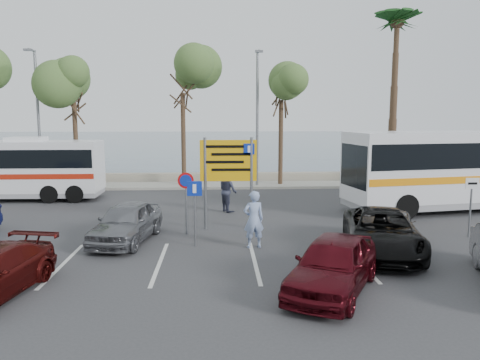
{
  "coord_description": "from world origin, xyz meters",
  "views": [
    {
      "loc": [
        0.58,
        -14.82,
        4.5
      ],
      "look_at": [
        1.44,
        3.0,
        1.97
      ],
      "focal_mm": 35.0,
      "sensor_mm": 36.0,
      "label": 1
    }
  ],
  "objects_px": {
    "street_lamp_right": "(257,112)",
    "direction_sign": "(228,168)",
    "pedestrian_near": "(254,219)",
    "street_lamp_left": "(38,112)",
    "car_silver_a": "(127,222)",
    "car_red": "(333,264)",
    "coach_bus_right": "(477,171)",
    "suv_black": "(382,232)",
    "pedestrian_far": "(228,191)"
  },
  "relations": [
    {
      "from": "street_lamp_right",
      "to": "direction_sign",
      "type": "distance_m",
      "value": 10.73
    },
    {
      "from": "pedestrian_near",
      "to": "street_lamp_right",
      "type": "bearing_deg",
      "value": -107.2
    },
    {
      "from": "street_lamp_left",
      "to": "direction_sign",
      "type": "height_order",
      "value": "street_lamp_left"
    },
    {
      "from": "car_silver_a",
      "to": "car_red",
      "type": "bearing_deg",
      "value": -28.99
    },
    {
      "from": "street_lamp_right",
      "to": "coach_bus_right",
      "type": "xyz_separation_m",
      "value": [
        9.79,
        -7.02,
        -2.77
      ]
    },
    {
      "from": "street_lamp_right",
      "to": "pedestrian_near",
      "type": "distance_m",
      "value": 13.54
    },
    {
      "from": "street_lamp_left",
      "to": "suv_black",
      "type": "distance_m",
      "value": 21.42
    },
    {
      "from": "coach_bus_right",
      "to": "street_lamp_right",
      "type": "bearing_deg",
      "value": 144.37
    },
    {
      "from": "direction_sign",
      "to": "suv_black",
      "type": "xyz_separation_m",
      "value": [
        4.9,
        -3.48,
        -1.73
      ]
    },
    {
      "from": "direction_sign",
      "to": "pedestrian_near",
      "type": "relative_size",
      "value": 1.85
    },
    {
      "from": "street_lamp_left",
      "to": "street_lamp_right",
      "type": "bearing_deg",
      "value": 0.0
    },
    {
      "from": "pedestrian_near",
      "to": "pedestrian_far",
      "type": "height_order",
      "value": "pedestrian_far"
    },
    {
      "from": "street_lamp_left",
      "to": "car_silver_a",
      "type": "bearing_deg",
      "value": -58.55
    },
    {
      "from": "direction_sign",
      "to": "coach_bus_right",
      "type": "relative_size",
      "value": 0.28
    },
    {
      "from": "suv_black",
      "to": "pedestrian_far",
      "type": "distance_m",
      "value": 8.34
    },
    {
      "from": "street_lamp_left",
      "to": "car_red",
      "type": "bearing_deg",
      "value": -51.58
    },
    {
      "from": "street_lamp_left",
      "to": "direction_sign",
      "type": "distance_m",
      "value": 15.24
    },
    {
      "from": "street_lamp_right",
      "to": "pedestrian_far",
      "type": "distance_m",
      "value": 8.13
    },
    {
      "from": "coach_bus_right",
      "to": "suv_black",
      "type": "xyz_separation_m",
      "value": [
        -6.89,
        -6.79,
        -1.13
      ]
    },
    {
      "from": "direction_sign",
      "to": "coach_bus_right",
      "type": "bearing_deg",
      "value": 15.65
    },
    {
      "from": "car_silver_a",
      "to": "suv_black",
      "type": "xyz_separation_m",
      "value": [
        8.55,
        -1.79,
        -0.0
      ]
    },
    {
      "from": "direction_sign",
      "to": "car_silver_a",
      "type": "height_order",
      "value": "direction_sign"
    },
    {
      "from": "coach_bus_right",
      "to": "car_red",
      "type": "distance_m",
      "value": 13.7
    },
    {
      "from": "street_lamp_left",
      "to": "pedestrian_far",
      "type": "height_order",
      "value": "street_lamp_left"
    },
    {
      "from": "pedestrian_far",
      "to": "pedestrian_near",
      "type": "bearing_deg",
      "value": 162.19
    },
    {
      "from": "direction_sign",
      "to": "car_red",
      "type": "xyz_separation_m",
      "value": [
        2.5,
        -6.7,
        -1.72
      ]
    },
    {
      "from": "direction_sign",
      "to": "suv_black",
      "type": "relative_size",
      "value": 0.71
    },
    {
      "from": "street_lamp_right",
      "to": "coach_bus_right",
      "type": "distance_m",
      "value": 12.36
    },
    {
      "from": "coach_bus_right",
      "to": "suv_black",
      "type": "relative_size",
      "value": 2.56
    },
    {
      "from": "direction_sign",
      "to": "pedestrian_far",
      "type": "distance_m",
      "value": 3.61
    },
    {
      "from": "street_lamp_left",
      "to": "pedestrian_far",
      "type": "bearing_deg",
      "value": -32.41
    },
    {
      "from": "street_lamp_right",
      "to": "direction_sign",
      "type": "relative_size",
      "value": 2.23
    },
    {
      "from": "pedestrian_near",
      "to": "pedestrian_far",
      "type": "xyz_separation_m",
      "value": [
        -0.73,
        5.97,
        0.0
      ]
    },
    {
      "from": "car_silver_a",
      "to": "direction_sign",
      "type": "bearing_deg",
      "value": 35.03
    },
    {
      "from": "coach_bus_right",
      "to": "car_red",
      "type": "relative_size",
      "value": 3.08
    },
    {
      "from": "car_silver_a",
      "to": "pedestrian_near",
      "type": "distance_m",
      "value": 4.55
    },
    {
      "from": "street_lamp_right",
      "to": "direction_sign",
      "type": "bearing_deg",
      "value": -100.94
    },
    {
      "from": "car_red",
      "to": "street_lamp_right",
      "type": "bearing_deg",
      "value": 120.46
    },
    {
      "from": "direction_sign",
      "to": "street_lamp_left",
      "type": "bearing_deg",
      "value": 136.83
    },
    {
      "from": "street_lamp_right",
      "to": "car_silver_a",
      "type": "relative_size",
      "value": 1.94
    },
    {
      "from": "coach_bus_right",
      "to": "car_silver_a",
      "type": "height_order",
      "value": "coach_bus_right"
    },
    {
      "from": "direction_sign",
      "to": "pedestrian_near",
      "type": "distance_m",
      "value": 3.14
    },
    {
      "from": "coach_bus_right",
      "to": "pedestrian_near",
      "type": "relative_size",
      "value": 6.62
    },
    {
      "from": "suv_black",
      "to": "pedestrian_near",
      "type": "bearing_deg",
      "value": -178.01
    },
    {
      "from": "car_red",
      "to": "direction_sign",
      "type": "bearing_deg",
      "value": 139.22
    },
    {
      "from": "car_red",
      "to": "pedestrian_far",
      "type": "relative_size",
      "value": 2.14
    },
    {
      "from": "suv_black",
      "to": "pedestrian_near",
      "type": "relative_size",
      "value": 2.58
    },
    {
      "from": "suv_black",
      "to": "coach_bus_right",
      "type": "bearing_deg",
      "value": 57.72
    },
    {
      "from": "suv_black",
      "to": "street_lamp_left",
      "type": "bearing_deg",
      "value": 152.21
    },
    {
      "from": "pedestrian_far",
      "to": "street_lamp_right",
      "type": "bearing_deg",
      "value": -40.2
    }
  ]
}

